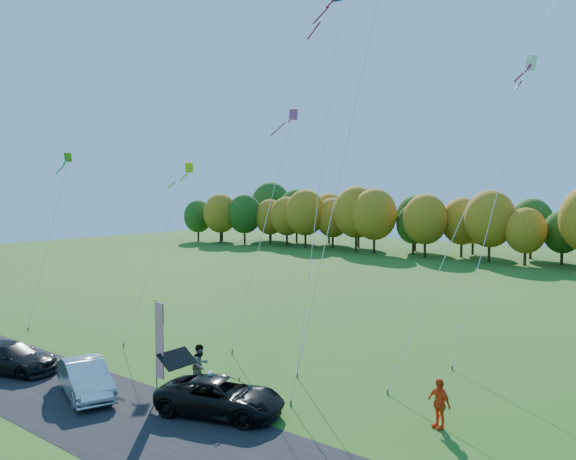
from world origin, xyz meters
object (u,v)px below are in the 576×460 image
Objects in this scene: black_suv at (221,396)px; silver_sedan at (85,378)px; feather_flag at (159,339)px; person_east at (439,403)px.

silver_sedan is at bearing 90.60° from black_suv.
black_suv is 3.75m from feather_flag.
person_east reaches higher than silver_sedan.
silver_sedan is (-6.20, -2.20, 0.05)m from black_suv.
silver_sedan is 1.08× the size of feather_flag.
person_east is at bearing -79.76° from black_suv.
feather_flag is (-10.66, -4.75, 1.72)m from person_east.
black_suv is at bearing -127.38° from person_east.
person_east reaches higher than black_suv.
silver_sedan is at bearing -131.55° from person_east.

